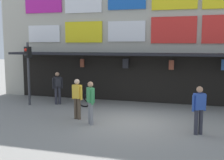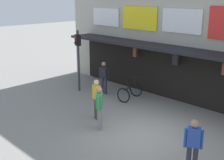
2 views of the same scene
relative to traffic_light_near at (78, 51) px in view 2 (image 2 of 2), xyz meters
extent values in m
plane|color=gray|center=(5.76, -1.58, -2.14)|extent=(80.00, 80.00, 0.00)
cube|color=#B2AD9E|center=(5.76, 3.02, 1.86)|extent=(18.00, 1.20, 8.00)
cube|color=black|center=(5.76, 1.72, 0.46)|extent=(15.30, 1.40, 0.12)
cube|color=white|center=(-0.39, 2.37, 1.57)|extent=(2.02, 0.08, 0.96)
cube|color=yellow|center=(2.07, 2.37, 1.64)|extent=(2.19, 0.08, 1.16)
cube|color=white|center=(4.53, 2.37, 1.65)|extent=(2.03, 0.08, 1.08)
cylinder|color=black|center=(2.10, 2.05, 0.28)|extent=(0.02, 0.02, 0.25)
cube|color=brown|center=(2.10, 2.05, -0.07)|extent=(0.21, 0.13, 0.45)
cylinder|color=black|center=(4.59, 2.02, 0.30)|extent=(0.02, 0.02, 0.20)
cube|color=#232328|center=(4.59, 2.02, -0.05)|extent=(0.29, 0.18, 0.50)
cube|color=black|center=(5.76, 2.40, -0.89)|extent=(15.30, 0.04, 2.50)
cylinder|color=#38383D|center=(0.00, 0.01, -0.54)|extent=(0.12, 0.12, 3.20)
cube|color=black|center=(0.00, 0.01, 0.56)|extent=(0.34, 0.31, 0.56)
sphere|color=red|center=(-0.03, -0.12, 0.69)|extent=(0.15, 0.15, 0.15)
sphere|color=black|center=(-0.03, -0.12, 0.43)|extent=(0.15, 0.15, 0.15)
torus|color=black|center=(2.74, 1.42, -1.78)|extent=(0.72, 0.17, 0.72)
torus|color=black|center=(2.91, 0.33, -1.78)|extent=(0.72, 0.17, 0.72)
cylinder|color=black|center=(2.83, 0.88, -1.53)|extent=(0.20, 0.99, 0.05)
cylinder|color=black|center=(2.85, 0.71, -1.36)|extent=(0.04, 0.04, 0.35)
cube|color=black|center=(2.85, 0.71, -1.17)|extent=(0.13, 0.21, 0.06)
cylinder|color=black|center=(2.75, 1.34, -1.36)|extent=(0.04, 0.04, 0.50)
cylinder|color=black|center=(2.75, 1.34, -1.11)|extent=(0.44, 0.10, 0.04)
cylinder|color=brown|center=(3.36, -1.80, -1.70)|extent=(0.14, 0.14, 0.88)
cylinder|color=brown|center=(3.53, -1.85, -1.70)|extent=(0.14, 0.14, 0.88)
cube|color=gold|center=(3.44, -1.83, -0.98)|extent=(0.41, 0.32, 0.56)
sphere|color=beige|center=(3.44, -1.83, -0.57)|extent=(0.22, 0.22, 0.22)
cylinder|color=gold|center=(3.23, -1.76, -1.03)|extent=(0.09, 0.09, 0.56)
cylinder|color=gold|center=(3.65, -1.89, -1.03)|extent=(0.09, 0.09, 0.56)
cylinder|color=gray|center=(4.20, -2.34, -1.70)|extent=(0.14, 0.14, 0.88)
cylinder|color=gray|center=(4.31, -2.48, -1.70)|extent=(0.14, 0.14, 0.88)
cube|color=#388E51|center=(4.25, -2.41, -0.98)|extent=(0.39, 0.42, 0.56)
sphere|color=#A87A5B|center=(4.25, -2.41, -0.57)|extent=(0.22, 0.22, 0.22)
cylinder|color=#388E51|center=(4.12, -2.23, -1.03)|extent=(0.09, 0.09, 0.56)
cylinder|color=#388E51|center=(4.39, -2.58, -1.03)|extent=(0.09, 0.09, 0.56)
cylinder|color=#2D2D38|center=(1.24, 0.53, -1.70)|extent=(0.14, 0.14, 0.88)
cylinder|color=#2D2D38|center=(1.38, 0.64, -1.70)|extent=(0.14, 0.14, 0.88)
cube|color=#232328|center=(1.31, 0.58, -0.98)|extent=(0.42, 0.38, 0.56)
sphere|color=#A87A5B|center=(1.31, 0.58, -0.57)|extent=(0.22, 0.22, 0.22)
cylinder|color=#232328|center=(1.13, 0.46, -1.03)|extent=(0.09, 0.09, 0.56)
cylinder|color=#232328|center=(1.49, 0.71, -1.03)|extent=(0.09, 0.09, 0.56)
cube|color=#232328|center=(1.40, 0.45, -0.96)|extent=(0.32, 0.29, 0.40)
cylinder|color=#2D2D38|center=(8.16, -2.58, -1.70)|extent=(0.14, 0.14, 0.88)
cube|color=#28479E|center=(8.24, -2.53, -0.98)|extent=(0.42, 0.37, 0.56)
sphere|color=#A87A5B|center=(8.24, -2.53, -0.57)|extent=(0.22, 0.22, 0.22)
cylinder|color=#28479E|center=(8.43, -2.42, -1.03)|extent=(0.09, 0.09, 0.56)
cylinder|color=#28479E|center=(8.05, -2.64, -1.03)|extent=(0.09, 0.09, 0.56)
camera|label=1|loc=(7.96, -12.24, 0.93)|focal=44.48mm
camera|label=2|loc=(11.91, -9.35, 2.80)|focal=47.65mm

